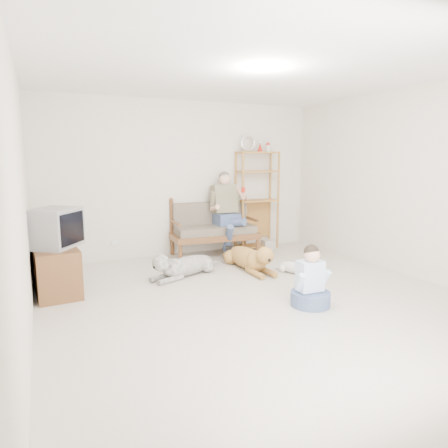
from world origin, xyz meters
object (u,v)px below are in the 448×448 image
loveseat (213,228)px  tv_stand (56,271)px  golden_retriever (250,258)px  etagere (257,199)px

loveseat → tv_stand: 2.87m
loveseat → golden_retriever: loveseat is taller
etagere → golden_retriever: etagere is taller
loveseat → tv_stand: bearing=-152.6°
tv_stand → golden_retriever: 2.77m
etagere → loveseat: bearing=-172.8°
etagere → tv_stand: bearing=-161.2°
tv_stand → golden_retriever: (2.77, -0.06, -0.12)m
golden_retriever → tv_stand: bearing=178.5°
loveseat → golden_retriever: size_ratio=1.05×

